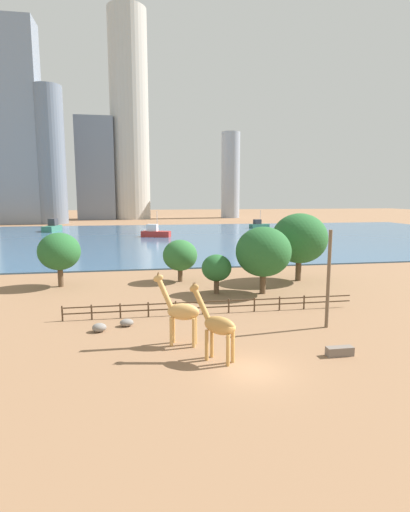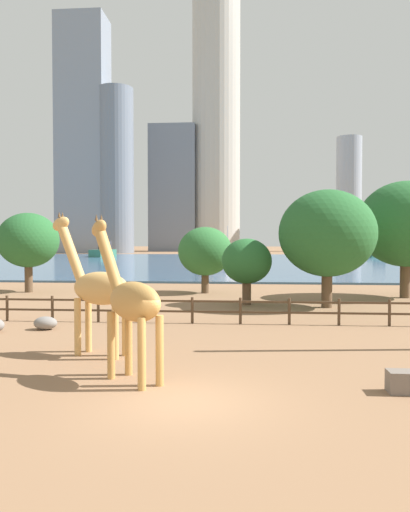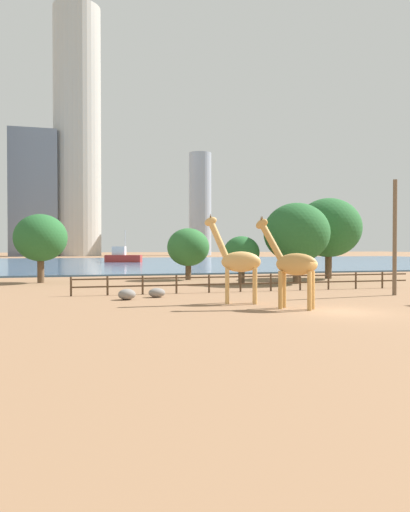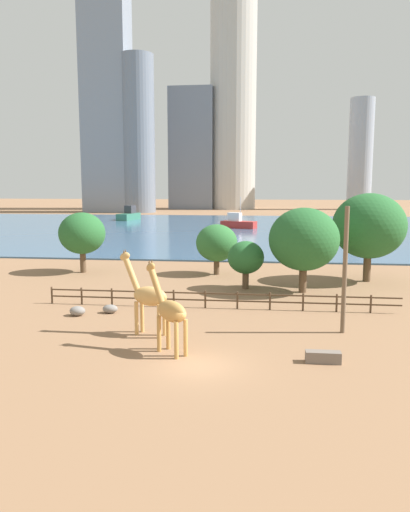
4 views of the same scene
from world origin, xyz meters
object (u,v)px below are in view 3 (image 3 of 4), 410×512
(giraffe_companion, at_px, (238,261))
(boulder_by_pole, at_px, (157,293))
(tree_left_large, at_px, (297,233))
(tree_center_broad, at_px, (329,228))
(tree_left_small, at_px, (241,253))
(tree_right_small, at_px, (41,238))
(giraffe_tall, at_px, (293,264))
(tree_right_tall, at_px, (188,247))
(boat_tug, at_px, (123,257))
(utility_pole, at_px, (395,237))
(boat_ferry, at_px, (243,255))
(boulder_near_fence, at_px, (127,294))

(giraffe_companion, relative_size, boulder_by_pole, 4.78)
(tree_left_large, height_order, tree_center_broad, tree_center_broad)
(boulder_by_pole, distance_m, tree_left_small, 13.56)
(tree_left_large, distance_m, tree_right_small, 23.16)
(giraffe_tall, bearing_deg, tree_right_tall, -48.17)
(boat_tug, bearing_deg, giraffe_companion, -72.56)
(boulder_by_pole, distance_m, tree_right_small, 18.01)
(tree_center_broad, height_order, boat_tug, tree_center_broad)
(boulder_by_pole, height_order, tree_left_large, tree_left_large)
(boulder_by_pole, distance_m, tree_left_large, 17.15)
(utility_pole, relative_size, boat_tug, 1.03)
(giraffe_companion, xyz_separation_m, tree_left_large, (10.30, 13.41, 2.10))
(boat_ferry, bearing_deg, boulder_by_pole, -128.66)
(tree_center_broad, height_order, tree_right_tall, tree_center_broad)
(tree_left_small, bearing_deg, utility_pole, -62.50)
(tree_left_small, height_order, boat_ferry, boat_ferry)
(boulder_near_fence, xyz_separation_m, tree_right_small, (-5.81, 16.74, 3.75))
(giraffe_tall, bearing_deg, tree_left_small, -58.78)
(giraffe_companion, bearing_deg, tree_left_small, -92.21)
(giraffe_tall, distance_m, tree_left_large, 18.65)
(utility_pole, relative_size, boulder_near_fence, 7.16)
(boulder_near_fence, bearing_deg, boat_tug, 83.92)
(giraffe_tall, distance_m, boat_ferry, 104.22)
(tree_left_large, bearing_deg, tree_right_tall, 136.97)
(giraffe_tall, distance_m, boat_tug, 76.68)
(boat_ferry, bearing_deg, utility_pole, -119.34)
(giraffe_tall, bearing_deg, tree_left_large, -74.35)
(boulder_by_pole, bearing_deg, boat_tug, 85.53)
(utility_pole, height_order, boulder_near_fence, utility_pole)
(giraffe_tall, bearing_deg, boat_tug, -47.28)
(boulder_near_fence, relative_size, boat_tug, 0.14)
(giraffe_companion, xyz_separation_m, boat_ferry, (35.34, 95.60, -1.29))
(tree_left_large, xyz_separation_m, tree_center_broad, (6.39, 5.64, 0.72))
(boulder_near_fence, xyz_separation_m, tree_left_large, (16.24, 9.66, 4.20))
(boulder_by_pole, bearing_deg, giraffe_tall, -53.34)
(giraffe_companion, distance_m, tree_center_broad, 25.48)
(boat_tug, bearing_deg, tree_center_broad, -55.81)
(boulder_near_fence, distance_m, tree_center_broad, 27.75)
(giraffe_companion, bearing_deg, boulder_by_pole, -32.17)
(utility_pole, bearing_deg, boat_ferry, 75.97)
(tree_left_large, bearing_deg, giraffe_tall, -116.71)
(giraffe_tall, relative_size, tree_right_tall, 0.97)
(giraffe_tall, relative_size, boulder_by_pole, 4.57)
(utility_pole, xyz_separation_m, boat_tug, (-10.41, 71.72, -2.64))
(tree_left_large, height_order, tree_right_small, tree_left_large)
(tree_center_broad, bearing_deg, tree_right_tall, 172.44)
(giraffe_tall, bearing_deg, utility_pole, -111.14)
(tree_right_tall, bearing_deg, tree_left_large, -43.03)
(boat_tug, bearing_deg, tree_left_large, -63.06)
(giraffe_companion, distance_m, tree_left_small, 15.30)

